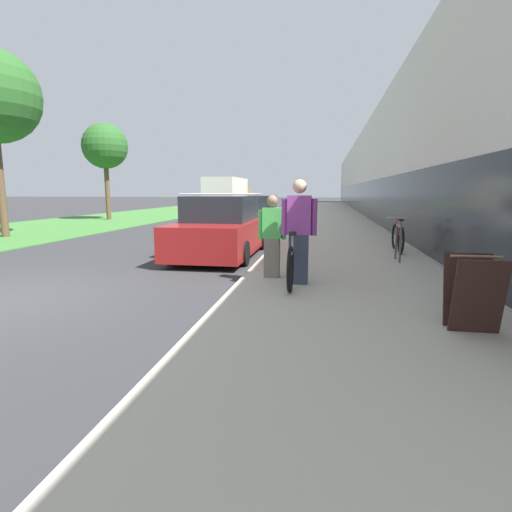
% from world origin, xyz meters
% --- Properties ---
extents(sidewalk_slab, '(4.08, 70.00, 0.12)m').
position_xyz_m(sidewalk_slab, '(5.67, 21.00, 0.06)').
color(sidewalk_slab, '#B2AA99').
rests_on(sidewalk_slab, ground).
extents(storefront_facade, '(10.01, 70.00, 6.22)m').
position_xyz_m(storefront_facade, '(12.75, 29.00, 3.10)').
color(storefront_facade, silver).
rests_on(storefront_facade, ground).
extents(lawn_strip, '(7.95, 70.00, 0.03)m').
position_xyz_m(lawn_strip, '(-8.01, 25.00, 0.01)').
color(lawn_strip, '#3D7533').
rests_on(lawn_strip, ground).
extents(tandem_bicycle, '(0.52, 2.87, 0.95)m').
position_xyz_m(tandem_bicycle, '(4.65, 1.98, 0.52)').
color(tandem_bicycle, black).
rests_on(tandem_bicycle, sidewalk_slab).
extents(person_rider, '(0.62, 0.24, 1.83)m').
position_xyz_m(person_rider, '(4.74, 1.61, 1.04)').
color(person_rider, '#33384C').
rests_on(person_rider, sidewalk_slab).
extents(person_bystander, '(0.53, 0.21, 1.56)m').
position_xyz_m(person_bystander, '(4.21, 2.05, 0.90)').
color(person_bystander, '#756B5B').
rests_on(person_bystander, sidewalk_slab).
extents(bike_rack_hoop, '(0.05, 0.60, 0.84)m').
position_xyz_m(bike_rack_hoop, '(6.91, 4.34, 0.63)').
color(bike_rack_hoop, '#4C4C51').
rests_on(bike_rack_hoop, sidewalk_slab).
extents(cruiser_bike_nearest, '(0.52, 1.68, 0.91)m').
position_xyz_m(cruiser_bike_nearest, '(7.16, 5.91, 0.50)').
color(cruiser_bike_nearest, black).
rests_on(cruiser_bike_nearest, sidewalk_slab).
extents(sandwich_board_sign, '(0.56, 0.56, 0.90)m').
position_xyz_m(sandwich_board_sign, '(6.93, -0.47, 0.57)').
color(sandwich_board_sign, '#331E19').
rests_on(sandwich_board_sign, sidewalk_slab).
extents(parked_sedan_curbside, '(1.99, 4.61, 1.69)m').
position_xyz_m(parked_sedan_curbside, '(2.44, 5.09, 0.73)').
color(parked_sedan_curbside, maroon).
rests_on(parked_sedan_curbside, ground).
extents(vintage_roadster_curbside, '(1.74, 4.10, 1.56)m').
position_xyz_m(vintage_roadster_curbside, '(2.36, 11.24, 0.70)').
color(vintage_roadster_curbside, white).
rests_on(vintage_roadster_curbside, ground).
extents(moving_truck, '(2.31, 7.34, 2.72)m').
position_xyz_m(moving_truck, '(-2.17, 24.79, 1.38)').
color(moving_truck, orange).
rests_on(moving_truck, ground).
extents(street_tree_far, '(2.65, 2.65, 5.73)m').
position_xyz_m(street_tree_far, '(-7.86, 17.24, 4.36)').
color(street_tree_far, brown).
rests_on(street_tree_far, ground).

